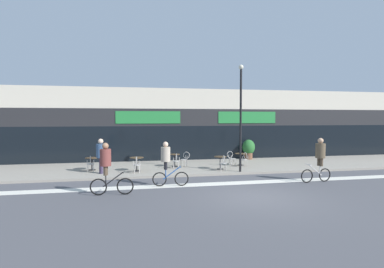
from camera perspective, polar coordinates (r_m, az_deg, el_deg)
ground_plane at (r=12.06m, az=12.08°, el=-11.72°), size 120.00×120.00×0.00m
sidewalk_slab at (r=18.78m, az=3.25°, el=-6.17°), size 40.00×5.50×0.12m
storefront_facade at (r=23.14m, az=0.36°, el=1.79°), size 40.00×4.06×5.15m
bike_lane_stripe at (r=14.41m, az=7.94°, el=-9.23°), size 36.00×0.70×0.01m
bistro_table_0 at (r=17.90m, az=-18.53°, el=-4.94°), size 0.73×0.73×0.71m
bistro_table_1 at (r=16.94m, az=-10.48°, el=-5.13°), size 0.76×0.76×0.77m
bistro_table_2 at (r=18.10m, az=-3.30°, el=-4.59°), size 0.61×0.61×0.78m
bistro_table_3 at (r=17.35m, az=5.41°, el=-4.97°), size 0.71×0.71×0.74m
bistro_table_4 at (r=18.99m, az=9.28°, el=-4.30°), size 0.73×0.73×0.74m
cafe_chair_0_near at (r=17.29m, az=-18.77°, el=-5.19°), size 0.45×0.60×0.90m
cafe_chair_1_near at (r=16.32m, az=-10.48°, el=-5.56°), size 0.44×0.59×0.90m
cafe_chair_2_near at (r=17.49m, az=-3.03°, el=-4.94°), size 0.41×0.58×0.90m
cafe_chair_2_side at (r=18.21m, az=-1.35°, el=-4.62°), size 0.59×0.44×0.90m
cafe_chair_3_near at (r=16.76m, az=6.00°, el=-5.30°), size 0.43×0.59×0.90m
cafe_chair_4_near at (r=18.41m, az=9.98°, el=-4.58°), size 0.43×0.59×0.90m
cafe_chair_4_side at (r=18.77m, az=7.50°, el=-4.42°), size 0.60×0.45×0.90m
planter_pot at (r=21.89m, az=10.73°, el=-2.71°), size 0.89×0.89×1.41m
lamp_post at (r=16.55m, az=9.27°, el=4.33°), size 0.26×0.26×5.83m
cyclist_0 at (r=12.36m, az=-15.87°, el=-5.66°), size 1.71×0.52×2.09m
cyclist_1 at (r=13.50m, az=-4.82°, el=-5.01°), size 1.63×0.52×2.01m
cyclist_2 at (r=15.57m, az=23.11°, el=-3.85°), size 1.65×0.54×2.11m
pedestrian_near_end at (r=16.63m, az=-16.97°, el=-3.46°), size 0.59×0.59×1.85m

